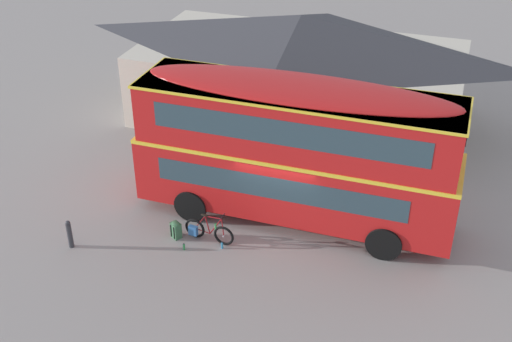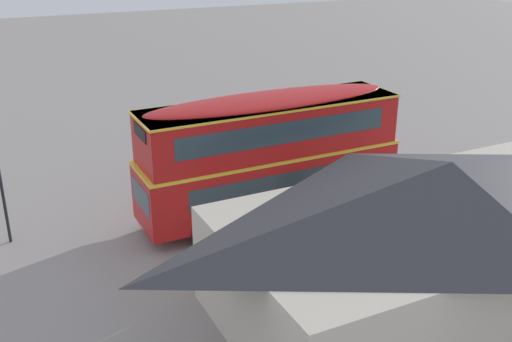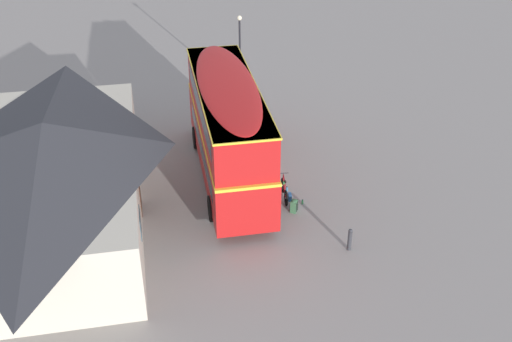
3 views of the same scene
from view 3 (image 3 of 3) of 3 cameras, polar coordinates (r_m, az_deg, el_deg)
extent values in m
plane|color=gray|center=(28.19, -1.21, -0.76)|extent=(120.00, 120.00, 0.00)
cylinder|color=black|center=(30.66, -5.57, 3.10)|extent=(1.11, 0.34, 1.10)
cylinder|color=black|center=(30.91, -1.18, 3.51)|extent=(1.11, 0.34, 1.10)
cylinder|color=black|center=(25.31, -4.09, -3.49)|extent=(1.11, 0.34, 1.10)
cylinder|color=black|center=(25.62, 1.20, -2.93)|extent=(1.11, 0.34, 1.10)
cube|color=red|center=(27.57, -2.53, 2.08)|extent=(10.24, 3.04, 2.10)
cube|color=yellow|center=(27.06, -2.59, 4.08)|extent=(10.26, 3.06, 0.12)
cube|color=red|center=(26.62, -2.64, 5.95)|extent=(9.93, 2.97, 1.90)
ellipsoid|color=red|center=(26.20, -2.69, 7.99)|extent=(9.73, 2.91, 0.36)
cube|color=#2D424C|center=(31.92, -3.91, 6.81)|extent=(0.17, 2.05, 0.90)
cube|color=black|center=(30.91, -4.03, 10.65)|extent=(0.13, 1.38, 0.44)
cube|color=#2D424C|center=(27.43, 0.08, 2.67)|extent=(7.89, 0.46, 0.76)
cube|color=#2D424C|center=(26.74, -0.05, 6.46)|extent=(8.29, 0.48, 0.80)
cube|color=#2D424C|center=(27.13, -5.08, 2.19)|extent=(7.89, 0.46, 0.76)
cube|color=#2D424C|center=(26.44, -5.26, 6.02)|extent=(8.29, 0.48, 0.80)
cube|color=yellow|center=(26.25, -2.68, 7.75)|extent=(10.04, 3.06, 0.08)
torus|color=black|center=(27.13, 2.49, -1.34)|extent=(0.68, 0.10, 0.68)
torus|color=black|center=(26.30, 2.80, -2.51)|extent=(0.68, 0.10, 0.68)
cylinder|color=#B2B2B7|center=(27.13, 2.49, -1.34)|extent=(0.05, 0.10, 0.05)
cylinder|color=#B2B2B7|center=(26.30, 2.80, -2.51)|extent=(0.05, 0.10, 0.05)
cylinder|color=maroon|center=(26.76, 2.59, -1.15)|extent=(0.45, 0.05, 0.69)
cylinder|color=maroon|center=(26.53, 2.62, -0.66)|extent=(0.57, 0.05, 0.09)
cylinder|color=maroon|center=(26.54, 2.67, -1.52)|extent=(0.18, 0.04, 0.63)
cylinder|color=maroon|center=(26.53, 2.72, -2.25)|extent=(0.53, 0.04, 0.09)
cylinder|color=maroon|center=(26.30, 2.76, -1.77)|extent=(0.40, 0.04, 0.58)
cylinder|color=maroon|center=(26.94, 2.51, -0.82)|extent=(0.09, 0.04, 0.62)
cylinder|color=black|center=(26.73, 2.54, -0.21)|extent=(0.04, 0.46, 0.03)
ellipsoid|color=black|center=(26.28, 2.72, -1.00)|extent=(0.26, 0.11, 0.06)
cube|color=#2D609E|center=(26.33, 3.14, -2.43)|extent=(0.28, 0.15, 0.32)
cylinder|color=green|center=(26.76, 2.59, -1.15)|extent=(0.07, 0.07, 0.18)
cube|color=#386642|center=(25.93, 3.54, -3.27)|extent=(0.39, 0.36, 0.54)
ellipsoid|color=#386642|center=(25.78, 3.56, -2.78)|extent=(0.37, 0.35, 0.10)
cube|color=#27472E|center=(26.01, 3.24, -3.36)|extent=(0.21, 0.14, 0.19)
cylinder|color=black|center=(25.84, 3.76, -3.43)|extent=(0.05, 0.05, 0.43)
cylinder|color=black|center=(25.97, 3.87, -3.23)|extent=(0.05, 0.05, 0.43)
cylinder|color=#338CBF|center=(27.30, 2.87, -1.69)|extent=(0.07, 0.07, 0.22)
cylinder|color=black|center=(27.24, 2.88, -1.47)|extent=(0.04, 0.04, 0.03)
cylinder|color=green|center=(26.53, 4.32, -2.87)|extent=(0.07, 0.07, 0.20)
cylinder|color=black|center=(26.47, 4.33, -2.67)|extent=(0.04, 0.04, 0.03)
cube|color=beige|center=(26.05, -18.12, -1.50)|extent=(13.45, 7.32, 3.04)
pyramid|color=#38383D|center=(24.98, -18.95, 2.80)|extent=(13.87, 7.74, 1.41)
cube|color=#3D2319|center=(26.00, -10.75, -1.67)|extent=(1.10, 0.10, 2.10)
cube|color=#2D424C|center=(22.93, -10.67, -4.75)|extent=(1.10, 0.10, 0.90)
cube|color=#2D424C|center=(28.52, -11.06, 2.90)|extent=(1.10, 0.10, 0.90)
cylinder|color=black|center=(35.99, -1.49, 10.49)|extent=(0.11, 0.11, 4.36)
sphere|color=#F2E5BF|center=(35.24, -1.54, 13.98)|extent=(0.28, 0.28, 0.28)
cylinder|color=#333338|center=(24.00, 8.66, -6.39)|extent=(0.16, 0.16, 0.85)
sphere|color=#333338|center=(23.73, 8.75, -5.50)|extent=(0.16, 0.16, 0.16)
camera|label=1|loc=(35.13, 27.66, 24.08)|focal=45.94mm
camera|label=2|loc=(37.61, -37.91, 18.64)|focal=42.86mm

